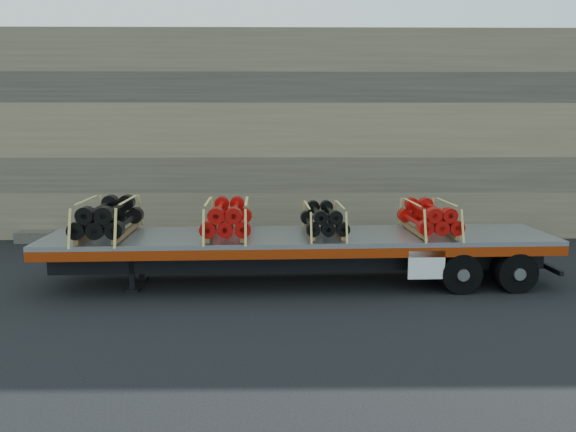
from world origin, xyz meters
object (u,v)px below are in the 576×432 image
Objects in this scene: trailer at (299,259)px; bundle_rear at (429,218)px; bundle_midrear at (324,220)px; bundle_front at (108,219)px; bundle_midfront at (228,219)px.

bundle_rear is at bearing -0.00° from trailer.
bundle_midrear is at bearing -180.00° from bundle_rear.
trailer is 3.35m from bundle_rear.
bundle_front reaches higher than trailer.
trailer is at bearing 0.00° from bundle_front.
bundle_midfront reaches higher than trailer.
bundle_front reaches higher than bundle_midrear.
trailer is 5.43× the size of bundle_midfront.
bundle_front is 7.79m from bundle_rear.
trailer is 5.13× the size of bundle_front.
trailer is at bearing 180.00° from bundle_midrear.
bundle_front is 5.18m from bundle_midrear.
bundle_front is at bearing 180.00° from bundle_midfront.
trailer is 4.70m from bundle_front.
bundle_midrear is 0.94× the size of bundle_rear.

